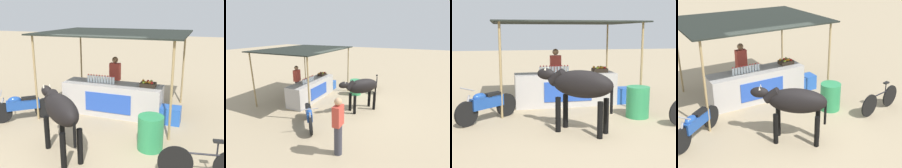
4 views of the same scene
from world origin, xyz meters
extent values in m
plane|color=tan|center=(0.00, 0.00, 0.00)|extent=(60.00, 60.00, 0.00)
cube|color=#B2ADA8|center=(0.00, 2.20, 0.48)|extent=(3.00, 0.80, 0.96)
cube|color=#264CB2|center=(0.00, 1.79, 0.48)|extent=(1.40, 0.02, 0.58)
cube|color=black|center=(0.00, 2.50, 2.45)|extent=(4.20, 3.20, 0.04)
cylinder|color=#997F51|center=(-1.89, 1.06, 1.23)|extent=(0.06, 0.06, 2.45)
cylinder|color=#997F51|center=(1.89, 1.06, 1.23)|extent=(0.06, 0.06, 2.45)
cylinder|color=#997F51|center=(-1.89, 3.94, 1.23)|extent=(0.06, 0.06, 2.45)
cylinder|color=#997F51|center=(1.89, 3.94, 1.23)|extent=(0.06, 0.06, 2.45)
cylinder|color=silver|center=(-0.76, 2.15, 1.07)|extent=(0.07, 0.07, 0.22)
cylinder|color=red|center=(-0.76, 2.15, 1.19)|extent=(0.04, 0.04, 0.03)
cylinder|color=silver|center=(-0.67, 2.15, 1.07)|extent=(0.07, 0.07, 0.22)
cylinder|color=red|center=(-0.67, 2.15, 1.19)|extent=(0.04, 0.04, 0.03)
cylinder|color=silver|center=(-0.57, 2.15, 1.07)|extent=(0.07, 0.07, 0.22)
cylinder|color=red|center=(-0.57, 2.15, 1.19)|extent=(0.04, 0.04, 0.03)
cylinder|color=silver|center=(-0.48, 2.15, 1.07)|extent=(0.07, 0.07, 0.22)
cylinder|color=red|center=(-0.48, 2.15, 1.19)|extent=(0.04, 0.04, 0.03)
cylinder|color=silver|center=(-0.39, 2.15, 1.07)|extent=(0.07, 0.07, 0.22)
cylinder|color=red|center=(-0.39, 2.15, 1.19)|extent=(0.04, 0.04, 0.03)
cylinder|color=silver|center=(-0.30, 2.15, 1.07)|extent=(0.07, 0.07, 0.22)
cylinder|color=red|center=(-0.30, 2.15, 1.19)|extent=(0.04, 0.04, 0.03)
cylinder|color=silver|center=(-0.21, 2.15, 1.07)|extent=(0.07, 0.07, 0.22)
cylinder|color=red|center=(-0.21, 2.15, 1.19)|extent=(0.04, 0.04, 0.03)
cylinder|color=silver|center=(-0.12, 2.15, 1.07)|extent=(0.07, 0.07, 0.22)
cylinder|color=red|center=(-0.12, 2.15, 1.19)|extent=(0.04, 0.04, 0.03)
cylinder|color=silver|center=(-0.03, 2.15, 1.07)|extent=(0.07, 0.07, 0.22)
cylinder|color=red|center=(-0.03, 2.15, 1.19)|extent=(0.04, 0.04, 0.03)
cylinder|color=silver|center=(0.06, 2.15, 1.07)|extent=(0.07, 0.07, 0.22)
cylinder|color=red|center=(0.06, 2.15, 1.19)|extent=(0.04, 0.04, 0.03)
cube|color=#3F3326|center=(1.08, 2.25, 1.02)|extent=(0.44, 0.32, 0.12)
sphere|color=#B21E19|center=(1.06, 2.33, 1.11)|extent=(0.08, 0.08, 0.08)
sphere|color=orange|center=(1.11, 2.20, 1.11)|extent=(0.08, 0.08, 0.08)
sphere|color=#B21E19|center=(1.17, 2.22, 1.11)|extent=(0.08, 0.08, 0.08)
sphere|color=orange|center=(1.02, 2.18, 1.11)|extent=(0.08, 0.08, 0.08)
sphere|color=#B21E19|center=(1.21, 2.14, 1.11)|extent=(0.08, 0.08, 0.08)
sphere|color=#8CB22D|center=(1.15, 2.36, 1.11)|extent=(0.08, 0.08, 0.08)
sphere|color=orange|center=(1.15, 2.20, 1.11)|extent=(0.08, 0.08, 0.08)
sphere|color=#8CB22D|center=(0.97, 2.14, 1.11)|extent=(0.08, 0.08, 0.08)
sphere|color=orange|center=(0.92, 2.33, 1.11)|extent=(0.08, 0.08, 0.08)
cylinder|color=#383842|center=(-0.17, 2.95, 0.44)|extent=(0.22, 0.22, 0.88)
cube|color=#BF3F33|center=(-0.17, 2.95, 1.16)|extent=(0.34, 0.20, 0.56)
sphere|color=#8C6647|center=(-0.17, 2.95, 1.55)|extent=(0.20, 0.20, 0.20)
cube|color=blue|center=(1.76, 2.10, 0.24)|extent=(0.60, 0.44, 0.48)
cylinder|color=#2D8C51|center=(1.55, 0.48, 0.40)|extent=(0.59, 0.59, 0.80)
ellipsoid|color=black|center=(-0.18, -0.46, 1.08)|extent=(1.42, 1.27, 0.60)
cylinder|color=black|center=(-0.67, -0.30, 0.39)|extent=(0.12, 0.12, 0.78)
cylinder|color=black|center=(-0.45, -0.01, 0.39)|extent=(0.12, 0.12, 0.78)
cylinder|color=black|center=(0.10, -0.90, 0.39)|extent=(0.12, 0.12, 0.78)
cylinder|color=black|center=(0.32, -0.62, 0.39)|extent=(0.12, 0.12, 0.78)
cylinder|color=black|center=(-0.64, -0.09, 1.19)|extent=(0.50, 0.47, 0.41)
ellipsoid|color=black|center=(-0.88, 0.10, 1.25)|extent=(0.48, 0.45, 0.26)
cone|color=beige|center=(-0.91, 0.03, 1.39)|extent=(0.05, 0.05, 0.10)
cone|color=beige|center=(-0.82, 0.14, 1.39)|extent=(0.05, 0.05, 0.10)
cylinder|color=black|center=(0.35, -0.87, 0.81)|extent=(0.06, 0.06, 0.60)
ellipsoid|color=silver|center=(-0.12, -0.22, 1.08)|extent=(0.41, 0.35, 0.32)
cylinder|color=black|center=(-2.70, 0.48, 0.30)|extent=(0.51, 0.45, 0.60)
cylinder|color=black|center=(-1.77, 1.25, 0.30)|extent=(0.51, 0.45, 0.60)
cube|color=#1E4799|center=(-2.23, 0.86, 0.48)|extent=(0.81, 0.71, 0.28)
ellipsoid|color=#1E4799|center=(-2.40, 0.72, 0.64)|extent=(0.40, 0.38, 0.20)
cube|color=black|center=(-2.10, 0.98, 0.64)|extent=(0.45, 0.42, 0.10)
cylinder|color=#99999E|center=(-2.66, 0.51, 0.88)|extent=(0.37, 0.44, 0.03)
cylinder|color=#99999E|center=(-2.68, 0.49, 0.50)|extent=(0.19, 0.17, 0.49)
cylinder|color=black|center=(2.21, -0.45, 0.33)|extent=(0.66, 0.15, 0.66)
cylinder|color=black|center=(3.20, -0.28, 0.33)|extent=(0.66, 0.15, 0.66)
cylinder|color=black|center=(2.71, -0.36, 0.55)|extent=(0.84, 0.18, 0.04)
cylinder|color=black|center=(2.92, -0.32, 0.67)|extent=(0.03, 0.03, 0.28)
cube|color=black|center=(2.92, -0.32, 0.83)|extent=(0.19, 0.13, 0.04)
camera|label=1|loc=(2.58, -4.91, 3.05)|focal=42.00mm
camera|label=2|loc=(-6.86, -2.49, 3.25)|focal=28.00mm
camera|label=3|loc=(-1.84, -6.83, 2.20)|focal=50.00mm
camera|label=4|loc=(-3.67, -6.00, 4.27)|focal=50.00mm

